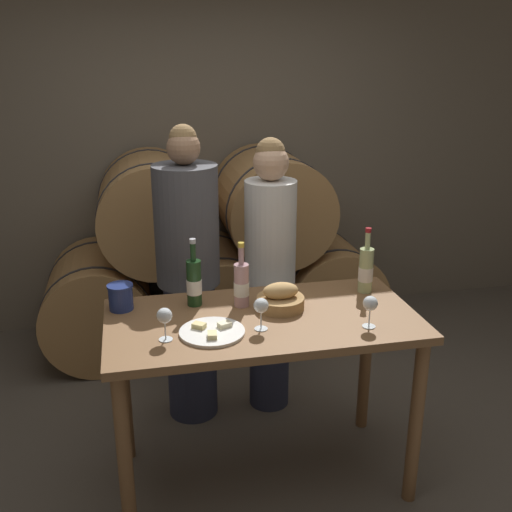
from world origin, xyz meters
TOP-DOWN VIEW (x-y plane):
  - ground_plane at (0.00, 0.00)m, footprint 10.00×10.00m
  - stone_wall_back at (0.00, 2.10)m, footprint 10.00×0.12m
  - barrel_stack at (-0.00, 1.56)m, footprint 2.42×0.85m
  - tasting_table at (0.00, 0.00)m, footprint 1.45×0.73m
  - person_left at (-0.27, 0.66)m, footprint 0.35×0.35m
  - person_right at (0.19, 0.66)m, footprint 0.29×0.29m
  - wine_bottle_red at (-0.29, 0.21)m, footprint 0.07×0.07m
  - wine_bottle_white at (0.58, 0.19)m, footprint 0.07×0.07m
  - wine_bottle_rose at (-0.07, 0.15)m, footprint 0.07×0.07m
  - blue_crock at (-0.64, 0.23)m, footprint 0.12×0.12m
  - bread_basket at (0.10, 0.08)m, footprint 0.23×0.23m
  - cheese_plate at (-0.25, -0.12)m, footprint 0.29×0.29m
  - wine_glass_far_left at (-0.46, -0.14)m, footprint 0.07×0.07m
  - wine_glass_left at (-0.04, -0.12)m, footprint 0.07×0.07m
  - wine_glass_center at (0.44, -0.20)m, footprint 0.07×0.07m

SIDE VIEW (x-z plane):
  - ground_plane at x=0.00m, z-range 0.00..0.00m
  - barrel_stack at x=0.00m, z-range -0.07..1.33m
  - tasting_table at x=0.00m, z-range 0.32..1.21m
  - person_right at x=0.19m, z-range 0.03..1.66m
  - person_left at x=-0.27m, z-range 0.01..1.72m
  - cheese_plate at x=-0.25m, z-range 0.89..0.92m
  - bread_basket at x=0.10m, z-range 0.88..1.01m
  - blue_crock at x=-0.64m, z-range 0.90..1.03m
  - wine_glass_far_left at x=-0.46m, z-range 0.93..1.08m
  - wine_glass_left at x=-0.04m, z-range 0.93..1.08m
  - wine_glass_center at x=0.44m, z-range 0.93..1.08m
  - wine_bottle_rose at x=-0.07m, z-range 0.85..1.17m
  - wine_bottle_red at x=-0.29m, z-range 0.85..1.18m
  - wine_bottle_white at x=0.58m, z-range 0.85..1.19m
  - stone_wall_back at x=0.00m, z-range 0.00..3.20m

